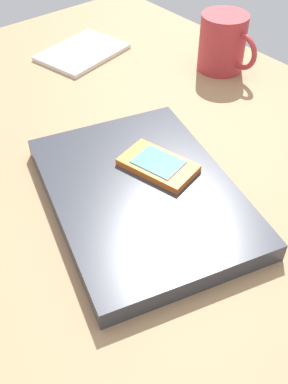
{
  "coord_description": "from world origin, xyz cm",
  "views": [
    {
      "loc": [
        31.68,
        -29.71,
        43.48
      ],
      "look_at": [
        0.45,
        -3.94,
        5.0
      ],
      "focal_mm": 42.0,
      "sensor_mm": 36.0,
      "label": 1
    }
  ],
  "objects_px": {
    "laptop_closed": "(144,196)",
    "notepad": "(82,52)",
    "cell_phone_on_laptop": "(156,166)",
    "coffee_mug": "(223,43)"
  },
  "relations": [
    {
      "from": "notepad",
      "to": "coffee_mug",
      "type": "distance_m",
      "value": 0.27
    },
    {
      "from": "laptop_closed",
      "to": "coffee_mug",
      "type": "relative_size",
      "value": 2.53
    },
    {
      "from": "notepad",
      "to": "coffee_mug",
      "type": "xyz_separation_m",
      "value": [
        0.21,
        0.16,
        0.05
      ]
    },
    {
      "from": "laptop_closed",
      "to": "notepad",
      "type": "height_order",
      "value": "laptop_closed"
    },
    {
      "from": "laptop_closed",
      "to": "notepad",
      "type": "distance_m",
      "value": 0.43
    },
    {
      "from": "laptop_closed",
      "to": "cell_phone_on_laptop",
      "type": "xyz_separation_m",
      "value": [
        -0.02,
        0.04,
        0.02
      ]
    },
    {
      "from": "coffee_mug",
      "to": "laptop_closed",
      "type": "bearing_deg",
      "value": -61.24
    },
    {
      "from": "cell_phone_on_laptop",
      "to": "coffee_mug",
      "type": "relative_size",
      "value": 0.9
    },
    {
      "from": "laptop_closed",
      "to": "cell_phone_on_laptop",
      "type": "height_order",
      "value": "cell_phone_on_laptop"
    },
    {
      "from": "cell_phone_on_laptop",
      "to": "laptop_closed",
      "type": "bearing_deg",
      "value": -62.15
    }
  ]
}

